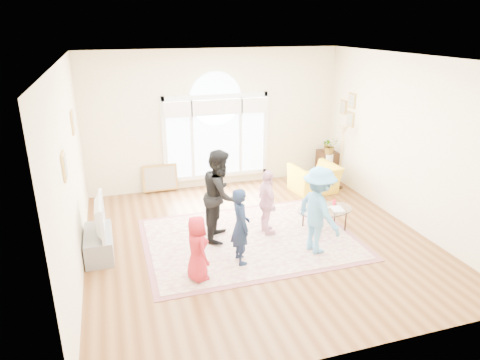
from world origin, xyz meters
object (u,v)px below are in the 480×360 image
object	(u,v)px
coffee_table	(325,210)
armchair	(315,179)
area_rug	(250,239)
television	(96,217)
tv_console	(99,244)

from	to	relation	value
coffee_table	armchair	bearing A→B (deg)	68.37
area_rug	television	size ratio (longest dim) A/B	3.48
coffee_table	armchair	size ratio (longest dim) A/B	1.09
coffee_table	tv_console	bearing A→B (deg)	175.63
television	tv_console	bearing A→B (deg)	180.00
tv_console	coffee_table	distance (m)	4.12
area_rug	coffee_table	distance (m)	1.53
tv_console	television	bearing A→B (deg)	-0.00
television	armchair	xyz separation A→B (m)	(4.78, 1.52, -0.39)
tv_console	television	xyz separation A→B (m)	(0.01, -0.00, 0.51)
tv_console	armchair	world-z (taller)	armchair
coffee_table	armchair	world-z (taller)	armchair
area_rug	television	bearing A→B (deg)	174.91
armchair	coffee_table	bearing A→B (deg)	62.27
television	armchair	world-z (taller)	television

